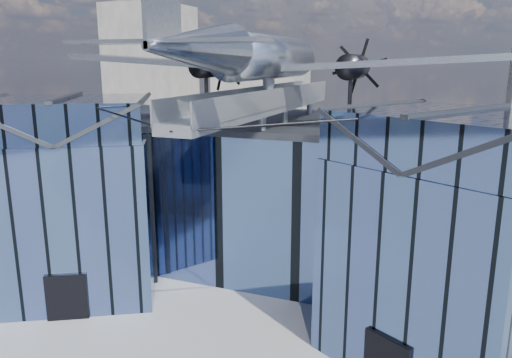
% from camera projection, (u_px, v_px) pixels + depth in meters
% --- Properties ---
extents(ground_plane, '(120.00, 120.00, 0.00)m').
position_uv_depth(ground_plane, '(243.00, 309.00, 28.39)').
color(ground_plane, gray).
extents(museum, '(32.88, 24.50, 17.60)m').
position_uv_depth(museum, '(278.00, 191.00, 32.37)').
color(museum, '#475F92').
rests_on(museum, ground).
extents(bg_towers, '(77.00, 24.50, 26.00)m').
position_uv_depth(bg_towers, '(390.00, 88.00, 71.22)').
color(bg_towers, slate).
rests_on(bg_towers, ground).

